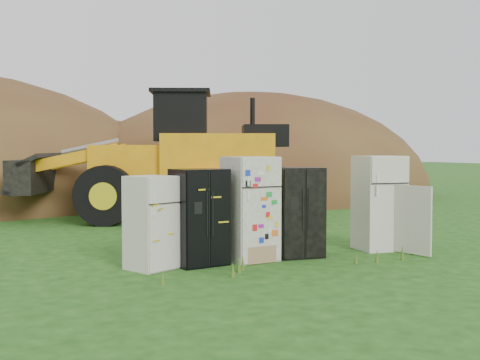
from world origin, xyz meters
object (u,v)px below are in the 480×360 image
object	(u,v)px
fridge_leftmost	(151,223)
fridge_black_side	(199,217)
fridge_sticker	(250,209)
fridge_dark_mid	(298,212)
wheel_loader	(149,156)
fridge_open_door	(379,203)

from	to	relation	value
fridge_leftmost	fridge_black_side	bearing A→B (deg)	-24.38
fridge_sticker	fridge_dark_mid	size ratio (longest dim) A/B	1.12
fridge_sticker	fridge_leftmost	bearing A→B (deg)	175.23
fridge_black_side	fridge_sticker	bearing A→B (deg)	-6.17
fridge_sticker	fridge_dark_mid	distance (m)	0.98
wheel_loader	fridge_black_side	bearing A→B (deg)	-76.31
fridge_leftmost	wheel_loader	bearing A→B (deg)	49.70
fridge_black_side	wheel_loader	size ratio (longest dim) A/B	0.22
fridge_black_side	fridge_open_door	bearing A→B (deg)	-7.68
fridge_open_door	fridge_dark_mid	bearing A→B (deg)	-172.50
fridge_black_side	fridge_dark_mid	distance (m)	1.96
fridge_black_side	wheel_loader	xyz separation A→B (m)	(1.15, 6.75, 0.99)
wheel_loader	fridge_sticker	bearing A→B (deg)	-68.00
fridge_open_door	wheel_loader	xyz separation A→B (m)	(-2.69, 6.81, 0.89)
fridge_open_door	fridge_sticker	bearing A→B (deg)	-173.51
fridge_black_side	wheel_loader	bearing A→B (deg)	73.41
fridge_leftmost	fridge_sticker	size ratio (longest dim) A/B	0.83
fridge_leftmost	fridge_black_side	size ratio (longest dim) A/B	0.94
fridge_sticker	fridge_dark_mid	xyz separation A→B (m)	(0.97, -0.05, -0.10)
fridge_sticker	fridge_open_door	bearing A→B (deg)	-6.12
fridge_dark_mid	wheel_loader	size ratio (longest dim) A/B	0.22
fridge_sticker	fridge_black_side	bearing A→B (deg)	175.91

